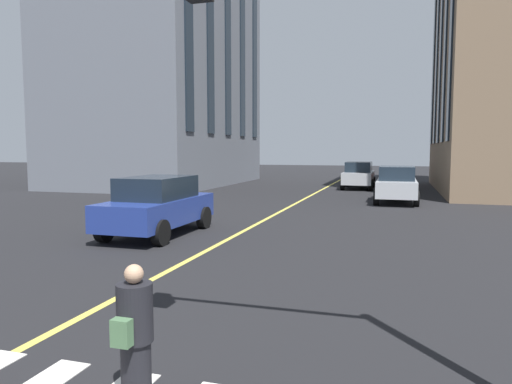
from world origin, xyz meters
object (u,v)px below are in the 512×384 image
at_px(car_silver_mid, 397,184).
at_px(pedestrian_far, 135,337).
at_px(car_blue_oncoming, 158,205).
at_px(car_green_trailing, 397,180).
at_px(car_red_near, 397,176).
at_px(car_silver_far, 359,175).
at_px(traffic_light_mast, 391,36).

xyz_separation_m(car_silver_mid, pedestrian_far, (-20.99, 2.59, -0.19)).
bearing_deg(car_blue_oncoming, car_green_trailing, -21.03).
bearing_deg(car_red_near, car_silver_mid, 180.00).
relative_size(car_silver_far, car_silver_mid, 1.00).
bearing_deg(car_red_near, pedestrian_far, 175.62).
relative_size(car_silver_far, car_red_near, 1.21).
bearing_deg(car_red_near, car_green_trailing, 180.00).
bearing_deg(traffic_light_mast, car_silver_mid, -0.28).
distance_m(car_red_near, car_green_trailing, 5.58).
bearing_deg(traffic_light_mast, car_red_near, -0.17).
xyz_separation_m(car_silver_far, car_silver_mid, (-8.31, -2.58, 0.00)).
bearing_deg(car_silver_far, traffic_light_mast, -174.99).
bearing_deg(car_green_trailing, car_blue_oncoming, 158.97).
xyz_separation_m(car_green_trailing, pedestrian_far, (-28.23, 2.59, 0.07)).
distance_m(car_blue_oncoming, pedestrian_far, 10.30).
distance_m(car_blue_oncoming, car_silver_mid, 13.94).
height_order(car_red_near, pedestrian_far, pedestrian_far).
xyz_separation_m(car_green_trailing, traffic_light_mast, (-27.22, 0.10, 3.22)).
bearing_deg(car_silver_mid, car_green_trailing, -0.00).
bearing_deg(car_red_near, car_silver_far, 150.24).
distance_m(car_blue_oncoming, car_silver_far, 20.72).
relative_size(car_red_near, pedestrian_far, 2.51).
relative_size(car_red_near, car_green_trailing, 1.00).
xyz_separation_m(car_blue_oncoming, car_green_trailing, (19.09, -7.34, -0.27)).
bearing_deg(car_silver_mid, pedestrian_far, 172.97).
bearing_deg(car_blue_oncoming, car_silver_mid, -31.78).
bearing_deg(traffic_light_mast, car_silver_far, 5.01).
relative_size(car_blue_oncoming, car_silver_far, 1.00).
distance_m(car_silver_mid, car_green_trailing, 7.25).
bearing_deg(car_blue_oncoming, car_silver_far, -13.29).
xyz_separation_m(car_red_near, traffic_light_mast, (-32.80, 0.10, 3.22)).
distance_m(car_blue_oncoming, car_red_near, 25.74).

